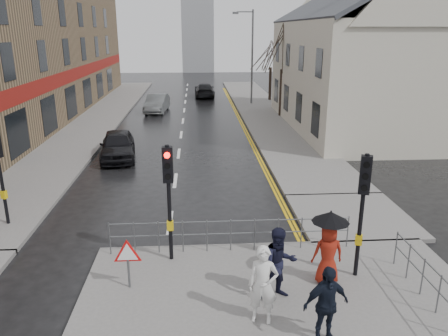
{
  "coord_description": "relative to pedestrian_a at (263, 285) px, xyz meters",
  "views": [
    {
      "loc": [
        0.99,
        -11.12,
        6.45
      ],
      "look_at": [
        1.98,
        4.2,
        1.59
      ],
      "focal_mm": 35.0,
      "sensor_mm": 36.0,
      "label": 1
    }
  ],
  "objects": [
    {
      "name": "tree_far",
      "position": [
        5.6,
        32.76,
        3.36
      ],
      "size": [
        2.4,
        2.4,
        5.64
      ],
      "color": "#30221A",
      "rests_on": "right_pavement"
    },
    {
      "name": "guard_railing_side",
      "position": [
        4.1,
        0.01,
        -0.22
      ],
      "size": [
        0.04,
        4.54,
        1.0
      ],
      "color": "#595B5E",
      "rests_on": "near_pavement"
    },
    {
      "name": "street_lamp",
      "position": [
        3.42,
        30.76,
        3.64
      ],
      "size": [
        1.83,
        0.25,
        8.0
      ],
      "color": "#595B5E",
      "rests_on": "right_pavement"
    },
    {
      "name": "building_left_terrace",
      "position": [
        -14.4,
        24.76,
        3.94
      ],
      "size": [
        8.0,
        42.0,
        10.0
      ],
      "primitive_type": "cube",
      "color": "brown",
      "rests_on": "ground"
    },
    {
      "name": "tree_near",
      "position": [
        5.1,
        24.76,
        4.07
      ],
      "size": [
        2.4,
        2.4,
        6.58
      ],
      "color": "#30221A",
      "rests_on": "right_pavement"
    },
    {
      "name": "pavement_bridge_right",
      "position": [
        4.1,
        5.76,
        -0.99
      ],
      "size": [
        4.0,
        4.2,
        0.14
      ],
      "primitive_type": "cube",
      "color": "#605E5B",
      "rests_on": "ground"
    },
    {
      "name": "car_far",
      "position": [
        -0.52,
        35.83,
        -0.38
      ],
      "size": [
        1.98,
        4.73,
        1.36
      ],
      "primitive_type": "imported",
      "rotation": [
        0.0,
        0.0,
        3.16
      ],
      "color": "black",
      "rests_on": "ground"
    },
    {
      "name": "pedestrian_b",
      "position": [
        0.53,
        0.89,
        0.0
      ],
      "size": [
        1.04,
        0.89,
        1.85
      ],
      "primitive_type": "imported",
      "rotation": [
        0.0,
        0.0,
        0.23
      ],
      "color": "black",
      "rests_on": "near_pavement"
    },
    {
      "name": "car_mid",
      "position": [
        -4.6,
        27.62,
        -0.35
      ],
      "size": [
        1.93,
        4.47,
        1.43
      ],
      "primitive_type": "imported",
      "rotation": [
        0.0,
        0.0,
        -0.1
      ],
      "color": "#4B4E50",
      "rests_on": "ground"
    },
    {
      "name": "guard_railing_front",
      "position": [
        -0.45,
        3.36,
        -0.2
      ],
      "size": [
        7.14,
        0.04,
        1.0
      ],
      "color": "#595B5E",
      "rests_on": "near_pavement"
    },
    {
      "name": "warning_sign",
      "position": [
        -3.2,
        1.56,
        -0.02
      ],
      "size": [
        0.8,
        0.07,
        1.35
      ],
      "color": "#595B5E",
      "rests_on": "near_pavement"
    },
    {
      "name": "pedestrian_with_umbrella",
      "position": [
        1.91,
        1.49,
        0.18
      ],
      "size": [
        0.96,
        0.96,
        1.99
      ],
      "color": "maroon",
      "rests_on": "near_pavement"
    },
    {
      "name": "church_tower",
      "position": [
        -0.9,
        64.76,
        7.94
      ],
      "size": [
        5.0,
        5.0,
        18.0
      ],
      "primitive_type": "cube",
      "color": "gray",
      "rests_on": "ground"
    },
    {
      "name": "traffic_signal_near_left",
      "position": [
        -2.2,
        2.96,
        1.39
      ],
      "size": [
        0.28,
        0.27,
        3.4
      ],
      "color": "black",
      "rests_on": "near_pavement"
    },
    {
      "name": "car_parked",
      "position": [
        -5.53,
        14.01,
        -0.33
      ],
      "size": [
        2.25,
        4.46,
        1.46
      ],
      "primitive_type": "imported",
      "rotation": [
        0.0,
        0.0,
        0.13
      ],
      "color": "black",
      "rests_on": "ground"
    },
    {
      "name": "ground",
      "position": [
        -2.4,
        2.76,
        -1.06
      ],
      "size": [
        120.0,
        120.0,
        0.0
      ],
      "primitive_type": "plane",
      "color": "black",
      "rests_on": "ground"
    },
    {
      "name": "right_pavement",
      "position": [
        4.1,
        27.76,
        -0.99
      ],
      "size": [
        4.0,
        40.0,
        0.14
      ],
      "primitive_type": "cube",
      "color": "#605E5B",
      "rests_on": "ground"
    },
    {
      "name": "pedestrian_d",
      "position": [
        1.2,
        -0.74,
        -0.05
      ],
      "size": [
        1.1,
        0.66,
        1.76
      ],
      "primitive_type": "imported",
      "rotation": [
        0.0,
        0.0,
        0.24
      ],
      "color": "black",
      "rests_on": "near_pavement"
    },
    {
      "name": "pedestrian_a",
      "position": [
        0.0,
        0.0,
        0.0
      ],
      "size": [
        0.76,
        0.59,
        1.85
      ],
      "primitive_type": "imported",
      "rotation": [
        0.0,
        0.0,
        -0.24
      ],
      "color": "silver",
      "rests_on": "near_pavement"
    },
    {
      "name": "traffic_signal_near_right",
      "position": [
        2.8,
        1.76,
        1.39
      ],
      "size": [
        0.34,
        0.33,
        3.4
      ],
      "color": "black",
      "rests_on": "near_pavement"
    },
    {
      "name": "left_pavement",
      "position": [
        -8.9,
        25.76,
        -0.99
      ],
      "size": [
        4.0,
        44.0,
        0.14
      ],
      "primitive_type": "cube",
      "color": "#605E5B",
      "rests_on": "ground"
    },
    {
      "name": "building_right_cream",
      "position": [
        9.6,
        20.76,
        3.72
      ],
      "size": [
        9.0,
        16.4,
        10.1
      ],
      "color": "#BAB3A2",
      "rests_on": "ground"
    }
  ]
}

